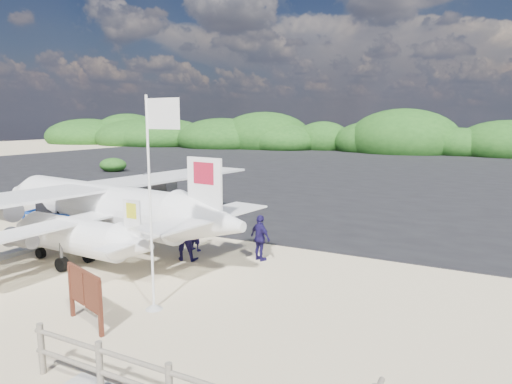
% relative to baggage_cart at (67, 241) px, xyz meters
% --- Properties ---
extents(ground, '(160.00, 160.00, 0.00)m').
position_rel_baggage_cart_xyz_m(ground, '(4.37, -1.75, 0.00)').
color(ground, beige).
extents(asphalt_apron, '(90.00, 50.00, 0.04)m').
position_rel_baggage_cart_xyz_m(asphalt_apron, '(4.37, 28.25, 0.00)').
color(asphalt_apron, '#B2B2B2').
rests_on(asphalt_apron, ground).
extents(vegetation_band, '(124.00, 8.00, 4.40)m').
position_rel_baggage_cart_xyz_m(vegetation_band, '(4.37, 53.25, 0.00)').
color(vegetation_band, '#B2B2B2').
rests_on(vegetation_band, ground).
extents(baggage_cart, '(3.26, 2.30, 1.48)m').
position_rel_baggage_cart_xyz_m(baggage_cart, '(0.00, 0.00, 0.00)').
color(baggage_cart, '#0B38AF').
rests_on(baggage_cart, ground).
extents(flagpole, '(1.11, 0.57, 5.31)m').
position_rel_baggage_cart_xyz_m(flagpole, '(7.29, -3.48, 0.00)').
color(flagpole, white).
rests_on(flagpole, ground).
extents(signboard, '(1.66, 0.66, 1.39)m').
position_rel_baggage_cart_xyz_m(signboard, '(6.52, -4.94, 0.00)').
color(signboard, '#562718').
rests_on(signboard, ground).
extents(crew_a, '(0.67, 0.51, 1.66)m').
position_rel_baggage_cart_xyz_m(crew_a, '(5.22, 1.29, 0.83)').
color(crew_a, '#191244').
rests_on(crew_a, ground).
extents(crew_b, '(1.05, 0.90, 1.90)m').
position_rel_baggage_cart_xyz_m(crew_b, '(5.55, 0.23, 0.95)').
color(crew_b, '#191244').
rests_on(crew_b, ground).
extents(crew_c, '(1.00, 0.72, 1.57)m').
position_rel_baggage_cart_xyz_m(crew_c, '(7.86, 1.32, 0.79)').
color(crew_c, '#191244').
rests_on(crew_c, ground).
extents(aircraft_small, '(6.71, 6.71, 2.33)m').
position_rel_baggage_cart_xyz_m(aircraft_small, '(-3.54, 35.91, 0.00)').
color(aircraft_small, '#B2B2B2').
rests_on(aircraft_small, ground).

